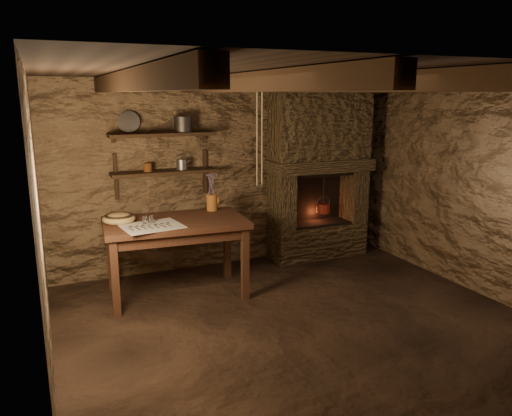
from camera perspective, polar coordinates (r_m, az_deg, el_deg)
name	(u,v)px	position (r m, az deg, el deg)	size (l,w,h in m)	color
floor	(297,322)	(5.09, 4.76, -12.91)	(4.50, 4.50, 0.00)	black
back_wall	(226,174)	(6.49, -3.42, 3.89)	(4.50, 0.04, 2.40)	#4A3522
front_wall	(464,273)	(3.16, 22.72, -6.83)	(4.50, 0.04, 2.40)	#4A3522
left_wall	(40,230)	(4.15, -23.46, -2.31)	(0.04, 4.00, 2.40)	#4A3522
right_wall	(478,187)	(6.09, 24.01, 2.19)	(0.04, 4.00, 2.40)	#4A3522
ceiling	(302,72)	(4.59, 5.34, 15.18)	(4.50, 4.00, 0.04)	black
beam_far_left	(131,81)	(4.09, -14.05, 13.89)	(0.14, 3.95, 0.16)	black
beam_mid_left	(251,82)	(4.37, -0.63, 14.17)	(0.14, 3.95, 0.16)	black
beam_mid_right	(350,83)	(4.85, 10.66, 13.83)	(0.14, 3.95, 0.16)	black
beam_far_right	(433,84)	(5.47, 19.61, 13.19)	(0.14, 3.95, 0.16)	black
shelf_lower	(164,172)	(6.09, -10.46, 4.05)	(1.25, 0.30, 0.04)	black
shelf_upper	(163,134)	(6.04, -10.63, 8.27)	(1.25, 0.30, 0.04)	black
hearth	(319,169)	(6.82, 7.20, 4.46)	(1.43, 0.51, 2.30)	#3C2E1E
work_table	(176,255)	(5.63, -9.08, -5.31)	(1.59, 0.98, 0.87)	#351D12
linen_cloth	(152,226)	(5.28, -11.80, -2.05)	(0.59, 0.48, 0.01)	beige
pewter_cutlery_row	(152,226)	(5.26, -11.76, -1.99)	(0.49, 0.19, 0.01)	gray
drinking_glasses	(151,220)	(5.38, -11.87, -1.31)	(0.19, 0.06, 0.08)	white
stoneware_jug	(212,195)	(5.88, -5.05, 1.53)	(0.15, 0.15, 0.44)	#97551D
wooden_bowl	(119,219)	(5.52, -15.39, -1.21)	(0.35, 0.35, 0.12)	#9D7F44
iron_stockpot	(183,125)	(6.09, -8.32, 9.36)	(0.22, 0.22, 0.16)	#2C2927
tin_pan	(129,122)	(6.05, -14.32, 9.51)	(0.25, 0.25, 0.03)	gray
small_kettle	(182,164)	(6.13, -8.45, 4.95)	(0.18, 0.13, 0.19)	gray
rusty_tin	(148,167)	(6.04, -12.27, 4.57)	(0.10, 0.10, 0.10)	#522810
red_pot	(323,208)	(6.90, 7.69, 0.05)	(0.23, 0.23, 0.54)	maroon
hanging_ropes	(260,132)	(5.57, 0.40, 8.64)	(0.08, 0.08, 1.20)	tan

